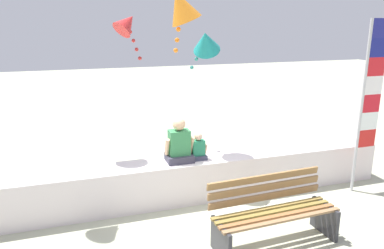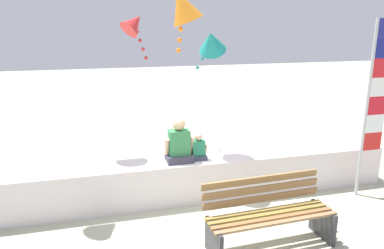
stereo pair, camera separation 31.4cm
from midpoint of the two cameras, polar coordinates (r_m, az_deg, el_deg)
The scene contains 9 objects.
ground_plane at distance 5.64m, azimuth 4.72°, elevation -15.26°, with size 40.00×40.00×0.00m, color #AAAC92.
seawall_ledge at distance 6.28m, azimuth 1.95°, elevation -8.32°, with size 6.84×0.56×0.69m, color silver.
park_bench at distance 5.17m, azimuth 13.37°, elevation -13.37°, with size 1.74×0.69×0.88m.
person_adult at distance 5.98m, azimuth -0.49°, elevation -3.08°, with size 0.47×0.35×0.73m.
person_child at distance 6.10m, azimuth 2.43°, elevation -3.80°, with size 0.29×0.22×0.45m.
flag_banner at distance 6.78m, azimuth 27.36°, elevation 3.82°, with size 0.39×0.05×2.94m.
kite_red at distance 8.41m, azimuth -7.74°, elevation 15.07°, with size 0.77×0.74×1.07m.
kite_orange at distance 6.22m, azimuth 0.10°, elevation 17.60°, with size 0.67×0.70×1.08m.
kite_teal at distance 7.88m, azimuth 4.18°, elevation 12.52°, with size 0.85×0.91×0.93m.
Camera 2 is at (-1.50, -4.61, 2.87)m, focal length 34.81 mm.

